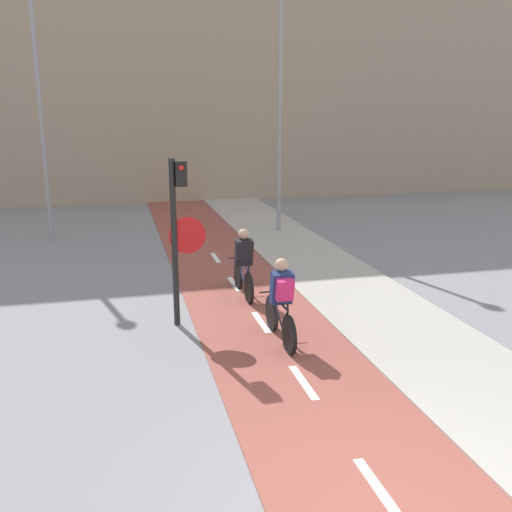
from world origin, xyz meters
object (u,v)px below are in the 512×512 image
(cyclist_near, at_px, (281,303))
(cyclist_far, at_px, (244,266))
(traffic_light_pole, at_px, (179,224))
(street_lamp_sidewalk, at_px, (280,83))
(street_lamp_far, at_px, (38,86))

(cyclist_near, relative_size, cyclist_far, 1.03)
(traffic_light_pole, bearing_deg, street_lamp_sidewalk, 62.09)
(cyclist_far, bearing_deg, cyclist_near, -88.55)
(cyclist_near, bearing_deg, cyclist_far, 91.45)
(street_lamp_far, xyz_separation_m, cyclist_far, (4.55, -6.77, -3.90))
(traffic_light_pole, height_order, cyclist_near, traffic_light_pole)
(cyclist_near, height_order, cyclist_far, cyclist_near)
(street_lamp_far, bearing_deg, traffic_light_pole, -69.32)
(traffic_light_pole, relative_size, street_lamp_sidewalk, 0.39)
(street_lamp_far, bearing_deg, cyclist_far, -56.11)
(traffic_light_pole, xyz_separation_m, cyclist_far, (1.48, 1.35, -1.24))
(street_lamp_sidewalk, relative_size, cyclist_far, 4.70)
(traffic_light_pole, xyz_separation_m, street_lamp_sidewalk, (4.06, 7.66, 2.81))
(street_lamp_far, distance_m, street_lamp_sidewalk, 7.14)
(cyclist_near, bearing_deg, traffic_light_pole, 140.53)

